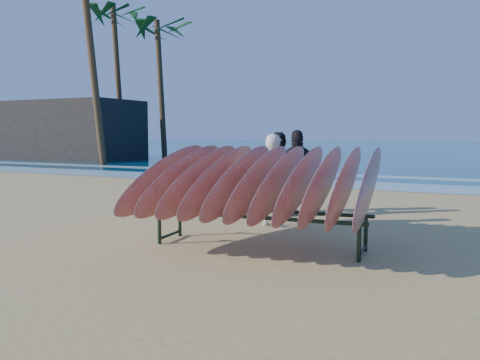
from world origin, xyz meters
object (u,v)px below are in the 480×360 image
(person_white, at_px, (273,180))
(person_dark_b, at_px, (298,173))
(surfboard_rack, at_px, (260,181))
(palm_mid, at_px, (160,32))
(building, at_px, (73,131))
(person_dark_a, at_px, (280,173))
(palm_right, at_px, (117,17))

(person_white, distance_m, person_dark_b, 1.25)
(surfboard_rack, bearing_deg, person_white, 101.03)
(person_white, relative_size, palm_mid, 0.18)
(person_white, bearing_deg, person_dark_b, -89.75)
(surfboard_rack, height_order, building, building)
(person_dark_a, height_order, building, building)
(surfboard_rack, height_order, palm_mid, palm_mid)
(building, xyz_separation_m, palm_mid, (4.03, 3.75, 6.31))
(person_dark_b, bearing_deg, person_dark_a, -44.47)
(surfboard_rack, distance_m, palm_right, 29.86)
(person_dark_b, distance_m, building, 24.50)
(person_white, bearing_deg, building, -36.87)
(person_white, xyz_separation_m, person_dark_b, (0.01, 1.25, 0.04))
(person_white, height_order, palm_mid, palm_mid)
(person_dark_b, xyz_separation_m, palm_mid, (-15.93, 17.93, 7.25))
(surfboard_rack, xyz_separation_m, building, (-20.44, 17.10, 0.83))
(surfboard_rack, xyz_separation_m, palm_right, (-19.80, 20.73, 8.37))
(surfboard_rack, distance_m, palm_mid, 27.47)
(person_white, relative_size, palm_right, 0.16)
(surfboard_rack, bearing_deg, building, 134.92)
(person_dark_b, bearing_deg, palm_mid, -76.73)
(palm_mid, bearing_deg, building, -137.08)
(building, bearing_deg, palm_right, 79.99)
(palm_mid, distance_m, palm_right, 3.61)
(person_white, height_order, person_dark_a, person_dark_a)
(surfboard_rack, bearing_deg, person_dark_b, 94.04)
(person_dark_a, height_order, person_dark_b, person_dark_b)
(building, distance_m, palm_mid, 8.37)
(surfboard_rack, bearing_deg, palm_mid, 123.03)
(palm_right, bearing_deg, person_dark_a, -43.12)
(person_dark_a, distance_m, person_dark_b, 0.46)
(person_dark_a, xyz_separation_m, building, (-19.53, 14.05, 0.97))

